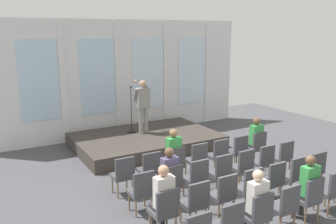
{
  "coord_description": "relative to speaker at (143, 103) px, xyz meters",
  "views": [
    {
      "loc": [
        -4.94,
        -5.59,
        3.7
      ],
      "look_at": [
        0.01,
        3.05,
        1.44
      ],
      "focal_mm": 38.4,
      "sensor_mm": 36.0,
      "label": 1
    }
  ],
  "objects": [
    {
      "name": "chair_r0_c4",
      "position": [
        0.65,
        -3.16,
        -0.89
      ],
      "size": [
        0.46,
        0.44,
        0.94
      ],
      "color": "olive",
      "rests_on": "ground"
    },
    {
      "name": "chair_r0_c1",
      "position": [
        -1.37,
        -3.16,
        -0.89
      ],
      "size": [
        0.46,
        0.44,
        0.94
      ],
      "color": "olive",
      "rests_on": "ground"
    },
    {
      "name": "chair_r1_c0",
      "position": [
        -2.05,
        -4.13,
        -0.89
      ],
      "size": [
        0.46,
        0.44,
        0.94
      ],
      "color": "olive",
      "rests_on": "ground"
    },
    {
      "name": "audience_r2_c0",
      "position": [
        -2.05,
        -5.01,
        -0.67
      ],
      "size": [
        0.36,
        0.39,
        1.36
      ],
      "color": "#2D2D33",
      "rests_on": "ground"
    },
    {
      "name": "ground_plane",
      "position": [
        -0.02,
        -4.71,
        -1.42
      ],
      "size": [
        16.26,
        16.26,
        0.0
      ],
      "primitive_type": "plane",
      "color": "#4C4C51"
    },
    {
      "name": "audience_r0_c6",
      "position": [
        2.01,
        -3.08,
        -0.68
      ],
      "size": [
        0.36,
        0.39,
        1.33
      ],
      "color": "#2D2D33",
      "rests_on": "ground"
    },
    {
      "name": "chair_r2_c6",
      "position": [
        2.01,
        -5.09,
        -0.89
      ],
      "size": [
        0.46,
        0.44,
        0.94
      ],
      "color": "olive",
      "rests_on": "ground"
    },
    {
      "name": "chair_r1_c6",
      "position": [
        2.01,
        -4.13,
        -0.89
      ],
      "size": [
        0.46,
        0.44,
        0.94
      ],
      "color": "olive",
      "rests_on": "ground"
    },
    {
      "name": "chair_r2_c0",
      "position": [
        -2.05,
        -5.09,
        -0.89
      ],
      "size": [
        0.46,
        0.44,
        0.94
      ],
      "color": "olive",
      "rests_on": "ground"
    },
    {
      "name": "chair_r1_c2",
      "position": [
        -0.7,
        -4.13,
        -0.89
      ],
      "size": [
        0.46,
        0.44,
        0.94
      ],
      "color": "olive",
      "rests_on": "ground"
    },
    {
      "name": "chair_r3_c1",
      "position": [
        -1.37,
        -6.05,
        -0.89
      ],
      "size": [
        0.46,
        0.44,
        0.94
      ],
      "color": "olive",
      "rests_on": "ground"
    },
    {
      "name": "chair_r2_c2",
      "position": [
        -0.7,
        -5.09,
        -0.89
      ],
      "size": [
        0.46,
        0.44,
        0.94
      ],
      "color": "olive",
      "rests_on": "ground"
    },
    {
      "name": "mic_stand",
      "position": [
        -0.31,
        0.25,
        -0.68
      ],
      "size": [
        0.28,
        0.28,
        1.55
      ],
      "color": "black",
      "rests_on": "stage_platform"
    },
    {
      "name": "chair_r0_c0",
      "position": [
        -2.05,
        -3.16,
        -0.89
      ],
      "size": [
        0.46,
        0.44,
        0.94
      ],
      "color": "olive",
      "rests_on": "ground"
    },
    {
      "name": "audience_r1_c1",
      "position": [
        -1.37,
        -4.04,
        -0.7
      ],
      "size": [
        0.36,
        0.39,
        1.3
      ],
      "color": "#2D2D33",
      "rests_on": "ground"
    },
    {
      "name": "audience_r3_c2",
      "position": [
        -0.7,
        -5.97,
        -0.68
      ],
      "size": [
        0.36,
        0.39,
        1.34
      ],
      "color": "#2D2D33",
      "rests_on": "ground"
    },
    {
      "name": "chair_r3_c4",
      "position": [
        0.65,
        -6.05,
        -0.89
      ],
      "size": [
        0.46,
        0.44,
        0.94
      ],
      "color": "olive",
      "rests_on": "ground"
    },
    {
      "name": "chair_r3_c5",
      "position": [
        1.33,
        -6.05,
        -0.89
      ],
      "size": [
        0.46,
        0.44,
        0.94
      ],
      "color": "olive",
      "rests_on": "ground"
    },
    {
      "name": "chair_r0_c2",
      "position": [
        -0.7,
        -3.16,
        -0.89
      ],
      "size": [
        0.46,
        0.44,
        0.94
      ],
      "color": "olive",
      "rests_on": "ground"
    },
    {
      "name": "audience_r3_c4",
      "position": [
        0.65,
        -5.98,
        -0.67
      ],
      "size": [
        0.36,
        0.39,
        1.37
      ],
      "color": "#2D2D33",
      "rests_on": "ground"
    },
    {
      "name": "chair_r2_c5",
      "position": [
        1.33,
        -5.09,
        -0.89
      ],
      "size": [
        0.46,
        0.44,
        0.94
      ],
      "color": "olive",
      "rests_on": "ground"
    },
    {
      "name": "chair_r3_c2",
      "position": [
        -0.7,
        -6.05,
        -0.89
      ],
      "size": [
        0.46,
        0.44,
        0.94
      ],
      "color": "olive",
      "rests_on": "ground"
    },
    {
      "name": "chair_r0_c6",
      "position": [
        2.01,
        -3.16,
        -0.89
      ],
      "size": [
        0.46,
        0.44,
        0.94
      ],
      "color": "olive",
      "rests_on": "ground"
    },
    {
      "name": "rear_partition",
      "position": [
        0.02,
        1.54,
        0.63
      ],
      "size": [
        9.62,
        0.14,
        4.08
      ],
      "color": "silver",
      "rests_on": "ground"
    },
    {
      "name": "chair_r1_c5",
      "position": [
        1.33,
        -4.13,
        -0.89
      ],
      "size": [
        0.46,
        0.44,
        0.94
      ],
      "color": "olive",
      "rests_on": "ground"
    },
    {
      "name": "chair_r1_c4",
      "position": [
        0.65,
        -4.13,
        -0.89
      ],
      "size": [
        0.46,
        0.44,
        0.94
      ],
      "color": "olive",
      "rests_on": "ground"
    },
    {
      "name": "chair_r1_c1",
      "position": [
        -1.37,
        -4.13,
        -0.89
      ],
      "size": [
        0.46,
        0.44,
        0.94
      ],
      "color": "olive",
      "rests_on": "ground"
    },
    {
      "name": "audience_r0_c2",
      "position": [
        -0.7,
        -3.08,
        -0.66
      ],
      "size": [
        0.36,
        0.39,
        1.38
      ],
      "color": "#2D2D33",
      "rests_on": "ground"
    },
    {
      "name": "chair_r2_c4",
      "position": [
        0.65,
        -5.09,
        -0.89
      ],
      "size": [
        0.46,
        0.44,
        0.94
      ],
      "color": "olive",
      "rests_on": "ground"
    },
    {
      "name": "stage_platform",
      "position": [
        -0.02,
        -0.24,
        -1.22
      ],
      "size": [
        4.47,
        2.97,
        0.41
      ],
      "primitive_type": "cube",
      "color": "#3F3833",
      "rests_on": "ground"
    },
    {
      "name": "chair_r2_c1",
      "position": [
        -1.37,
        -5.09,
        -0.89
      ],
      "size": [
        0.46,
        0.44,
        0.94
      ],
      "color": "olive",
      "rests_on": "ground"
    },
    {
      "name": "chair_r3_c3",
      "position": [
        -0.02,
        -6.05,
        -0.89
      ],
      "size": [
        0.46,
        0.44,
        0.94
      ],
      "color": "olive",
      "rests_on": "ground"
    },
    {
      "name": "chair_r0_c5",
      "position": [
        1.33,
        -3.16,
        -0.89
      ],
      "size": [
        0.46,
        0.44,
        0.94
      ],
      "color": "olive",
      "rests_on": "ground"
    },
    {
      "name": "chair_r1_c3",
      "position": [
        -0.02,
        -4.13,
        -0.89
      ],
      "size": [
        0.46,
        0.44,
        0.94
      ],
      "color": "olive",
      "rests_on": "ground"
    },
    {
      "name": "speaker",
      "position": [
        0.0,
        0.0,
        0.0
      ],
      "size": [
        0.51,
        0.69,
        1.74
      ],
      "color": "gray",
      "rests_on": "stage_platform"
    },
    {
      "name": "chair_r0_c3",
      "position": [
        -0.02,
        -3.16,
        -0.89
      ],
      "size": [
        0.46,
        0.44,
        0.94
      ],
      "color": "olive",
      "rests_on": "ground"
    },
    {
      "name": "chair_r2_c3",
      "position": [
        -0.02,
        -5.09,
        -0.89
      ],
      "size": [
        0.46,
        0.44,
        0.94
      ],
      "color": "olive",
      "rests_on": "ground"
    }
  ]
}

